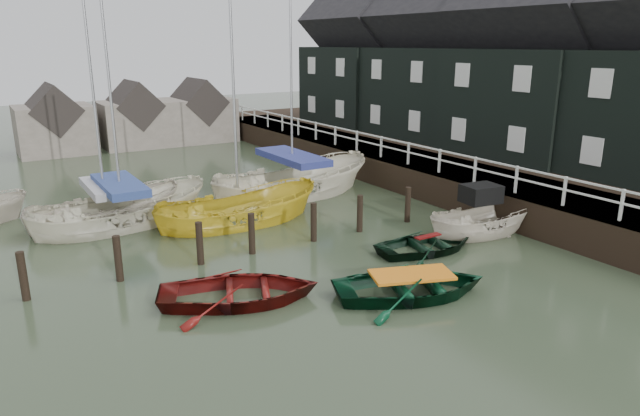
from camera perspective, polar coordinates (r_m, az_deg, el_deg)
ground at (r=17.33m, az=1.12°, el=-6.82°), size 120.00×120.00×0.00m
pier at (r=30.22m, az=5.95°, el=4.53°), size 3.04×32.00×2.70m
land_strip at (r=33.97m, az=13.35°, el=4.25°), size 14.00×38.00×1.50m
quay_houses at (r=32.37m, az=15.72°, el=13.67°), size 6.52×28.14×10.01m
mooring_pilings at (r=19.11m, az=-6.60°, el=-3.09°), size 13.72×0.22×1.80m
far_sheds at (r=40.81m, az=-18.26°, el=8.47°), size 14.00×4.08×4.39m
rowboat_red at (r=15.88m, az=-7.99°, el=-9.24°), size 5.17×4.50×0.90m
rowboat_green at (r=16.24m, az=9.06°, el=-8.68°), size 5.11×4.39×0.89m
rowboat_dkgreen at (r=19.64m, az=10.66°, el=-4.28°), size 3.93×3.06×0.74m
motorboat at (r=21.74m, az=15.87°, el=-2.36°), size 4.75×2.29×2.72m
sailboat_a at (r=23.86m, az=-20.52°, el=-1.20°), size 6.33×3.08×10.42m
sailboat_b at (r=23.27m, az=-19.06°, el=-1.50°), size 7.22×3.49×10.78m
sailboat_c at (r=22.53m, az=-8.10°, el=-1.45°), size 6.75×2.75×9.79m
sailboat_d at (r=26.25m, az=-2.74°, el=1.35°), size 8.04×3.18×11.95m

